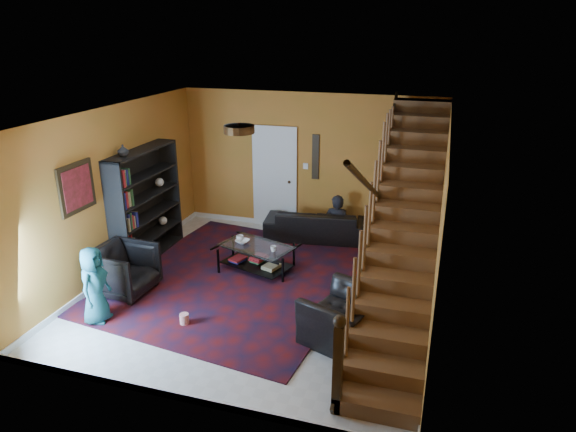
% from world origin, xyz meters
% --- Properties ---
extents(floor, '(5.50, 5.50, 0.00)m').
position_xyz_m(floor, '(0.00, 0.00, 0.00)').
color(floor, beige).
rests_on(floor, ground).
extents(room, '(5.50, 5.50, 5.50)m').
position_xyz_m(room, '(-1.33, 1.33, 0.05)').
color(room, '#CA712C').
rests_on(room, ground).
extents(staircase, '(0.95, 5.02, 3.18)m').
position_xyz_m(staircase, '(2.12, -0.00, 1.40)').
color(staircase, brown).
rests_on(staircase, floor).
extents(bookshelf, '(0.35, 1.80, 2.00)m').
position_xyz_m(bookshelf, '(-2.40, 0.60, 0.96)').
color(bookshelf, black).
rests_on(bookshelf, floor).
extents(door, '(0.82, 0.05, 2.05)m').
position_xyz_m(door, '(-0.70, 2.73, 1.02)').
color(door, silver).
rests_on(door, floor).
extents(framed_picture, '(0.04, 0.74, 0.74)m').
position_xyz_m(framed_picture, '(-2.57, -0.90, 1.75)').
color(framed_picture, maroon).
rests_on(framed_picture, room).
extents(wall_hanging, '(0.14, 0.03, 0.90)m').
position_xyz_m(wall_hanging, '(0.15, 2.73, 1.55)').
color(wall_hanging, black).
rests_on(wall_hanging, room).
extents(ceiling_fixture, '(0.40, 0.40, 0.10)m').
position_xyz_m(ceiling_fixture, '(0.00, -0.80, 2.74)').
color(ceiling_fixture, '#3F2814').
rests_on(ceiling_fixture, room).
extents(rug, '(4.20, 4.66, 0.02)m').
position_xyz_m(rug, '(-0.53, 0.19, 0.01)').
color(rug, '#4D0D0E').
rests_on(rug, floor).
extents(sofa, '(2.13, 1.06, 0.60)m').
position_xyz_m(sofa, '(0.32, 2.30, 0.30)').
color(sofa, black).
rests_on(sofa, floor).
extents(armchair_left, '(0.91, 0.89, 0.79)m').
position_xyz_m(armchair_left, '(-2.05, -0.73, 0.40)').
color(armchair_left, black).
rests_on(armchair_left, floor).
extents(armchair_right, '(1.20, 1.28, 0.67)m').
position_xyz_m(armchair_right, '(1.50, -0.99, 0.34)').
color(armchair_right, black).
rests_on(armchair_right, floor).
extents(person_adult_a, '(0.51, 0.33, 1.38)m').
position_xyz_m(person_adult_a, '(0.70, 2.35, 0.24)').
color(person_adult_a, black).
rests_on(person_adult_a, sofa).
extents(person_adult_b, '(0.62, 0.52, 1.17)m').
position_xyz_m(person_adult_b, '(1.50, 2.35, 0.13)').
color(person_adult_b, black).
rests_on(person_adult_b, sofa).
extents(person_child, '(0.43, 0.60, 1.14)m').
position_xyz_m(person_child, '(-1.95, -1.57, 0.57)').
color(person_child, '#1B5469').
rests_on(person_child, armchair_left).
extents(coffee_table, '(1.37, 1.05, 0.46)m').
position_xyz_m(coffee_table, '(-0.34, 0.62, 0.27)').
color(coffee_table, black).
rests_on(coffee_table, floor).
extents(cup_a, '(0.16, 0.16, 0.10)m').
position_xyz_m(cup_a, '(-0.69, 0.74, 0.51)').
color(cup_a, '#999999').
rests_on(cup_a, coffee_table).
extents(cup_b, '(0.13, 0.13, 0.09)m').
position_xyz_m(cup_b, '(0.01, 0.49, 0.51)').
color(cup_b, '#999999').
rests_on(cup_b, coffee_table).
extents(bowl, '(0.27, 0.27, 0.06)m').
position_xyz_m(bowl, '(-0.61, 0.67, 0.49)').
color(bowl, '#999999').
rests_on(bowl, coffee_table).
extents(vase, '(0.18, 0.18, 0.19)m').
position_xyz_m(vase, '(-2.41, 0.10, 2.10)').
color(vase, '#999999').
rests_on(vase, bookshelf).
extents(popcorn_bucket, '(0.16, 0.16, 0.15)m').
position_xyz_m(popcorn_bucket, '(-0.72, -1.31, 0.10)').
color(popcorn_bucket, red).
rests_on(popcorn_bucket, rug).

